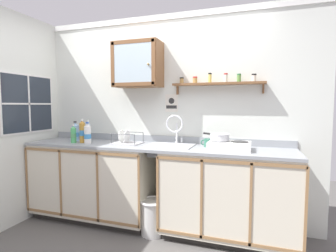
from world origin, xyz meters
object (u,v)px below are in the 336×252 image
warning_sign (172,103)px  bottle_juice_amber_4 (82,132)px  sink (171,146)px  bottle_water_blue_3 (75,132)px  dish_rack (127,141)px  mug (208,143)px  trash_bin (153,216)px  bottle_water_clear_0 (88,132)px  bottle_opaque_white_1 (88,134)px  hot_plate_stove (229,146)px  wall_cabinet (138,65)px  bottle_soda_green_2 (73,135)px  saucepan (219,137)px

warning_sign → bottle_juice_amber_4: bearing=-161.0°
sink → bottle_water_blue_3: size_ratio=2.03×
dish_rack → mug: dish_rack is taller
mug → trash_bin: size_ratio=0.31×
bottle_water_clear_0 → bottle_opaque_white_1: (0.11, -0.17, -0.00)m
bottle_water_blue_3 → trash_bin: bearing=-10.4°
hot_plate_stove → warning_sign: warning_sign is taller
bottle_opaque_white_1 → trash_bin: bottle_opaque_white_1 is taller
sink → dish_rack: (-0.55, -0.01, 0.03)m
sink → bottle_juice_amber_4: 1.12m
bottle_opaque_white_1 → warning_sign: bearing=22.4°
bottle_water_clear_0 → bottle_water_blue_3: bottle_water_clear_0 is taller
bottle_water_blue_3 → warning_sign: warning_sign is taller
bottle_water_blue_3 → wall_cabinet: bearing=6.2°
bottle_soda_green_2 → sink: bearing=7.3°
bottle_water_clear_0 → trash_bin: bottle_water_clear_0 is taller
bottle_water_clear_0 → wall_cabinet: 1.06m
sink → wall_cabinet: (-0.45, 0.10, 0.94)m
bottle_opaque_white_1 → mug: (1.42, 0.18, -0.07)m
hot_plate_stove → bottle_water_blue_3: bearing=177.9°
dish_rack → mug: (0.96, 0.06, 0.02)m
bottle_opaque_white_1 → warning_sign: (0.94, 0.39, 0.37)m
bottle_water_clear_0 → bottle_juice_amber_4: (0.02, -0.14, 0.01)m
saucepan → mug: 0.18m
bottle_opaque_white_1 → bottle_water_blue_3: 0.33m
hot_plate_stove → saucepan: (-0.11, 0.03, 0.08)m
bottle_water_blue_3 → warning_sign: size_ratio=1.19×
bottle_juice_amber_4 → bottle_soda_green_2: bearing=-154.7°
mug → wall_cabinet: bearing=176.0°
sink → trash_bin: bearing=-125.5°
sink → bottle_juice_amber_4: size_ratio=1.78×
mug → saucepan: bearing=-29.5°
hot_plate_stove → warning_sign: 0.90m
bottle_juice_amber_4 → mug: (1.51, 0.15, -0.09)m
bottle_water_blue_3 → bottle_juice_amber_4: 0.23m
sink → trash_bin: size_ratio=1.33×
bottle_opaque_white_1 → dish_rack: size_ratio=0.80×
bottle_water_clear_0 → wall_cabinet: wall_cabinet is taller
bottle_juice_amber_4 → mug: bottle_juice_amber_4 is taller
saucepan → mug: bearing=150.5°
dish_rack → trash_bin: (0.41, -0.18, -0.79)m
saucepan → bottle_opaque_white_1: bottle_opaque_white_1 is taller
trash_bin → dish_rack: bearing=155.5°
wall_cabinet → warning_sign: wall_cabinet is taller
hot_plate_stove → bottle_water_clear_0: (-1.77, 0.09, 0.08)m
bottle_water_clear_0 → bottle_soda_green_2: (-0.08, -0.18, -0.02)m
bottle_opaque_white_1 → bottle_soda_green_2: (-0.19, -0.01, -0.01)m
warning_sign → bottle_opaque_white_1: bearing=-157.6°
sink → hot_plate_stove: sink is taller
dish_rack → warning_sign: size_ratio=1.52×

